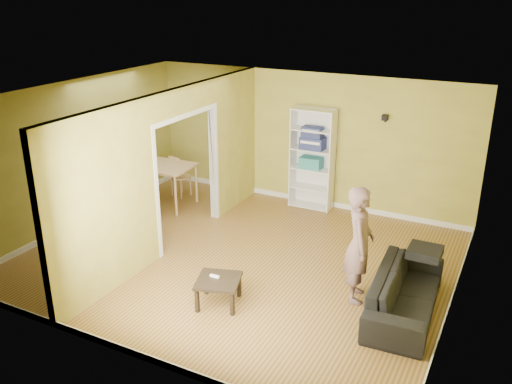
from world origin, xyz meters
The scene contains 15 objects.
room_shell centered at (0.00, 0.00, 1.30)m, with size 6.50×6.50×6.50m.
partition centered at (-1.20, 0.00, 1.30)m, with size 0.22×5.50×2.60m, color gold, non-canonical shape.
wall_speaker centered at (1.50, 2.69, 1.90)m, with size 0.10×0.10×0.10m, color black.
sofa centered at (2.70, -0.33, 0.38)m, with size 0.85×1.99×0.76m, color #24242B.
person centered at (2.02, -0.29, 0.97)m, with size 0.55×0.70×1.94m, color slate.
bookshelf centered at (0.21, 2.61, 0.98)m, with size 0.83×0.36×1.96m.
paper_box_teal centered at (0.18, 2.56, 0.91)m, with size 0.42×0.28×0.22m, color #208366.
paper_box_navy_b centered at (0.20, 2.56, 1.30)m, with size 0.45×0.30×0.23m, color navy.
paper_box_navy_c centered at (0.19, 2.56, 1.48)m, with size 0.39×0.25×0.20m, color navy.
coffee_table centered at (0.40, -1.31, 0.33)m, with size 0.57×0.57×0.38m.
game_controller centered at (0.33, -1.28, 0.40)m, with size 0.14×0.04×0.03m, color white.
dining_table centered at (-2.51, 1.32, 0.74)m, with size 1.32×0.88×0.82m.
chair_left centered at (-3.20, 1.36, 0.47)m, with size 0.43×0.43×0.94m, color tan, non-canonical shape.
chair_near centered at (-2.39, 0.71, 0.48)m, with size 0.44×0.44×0.97m, color tan, non-canonical shape.
chair_far centered at (-2.42, 1.90, 0.44)m, with size 0.40×0.40×0.87m, color #D5AE7D, non-canonical shape.
Camera 1 is at (3.78, -6.77, 4.09)m, focal length 38.00 mm.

